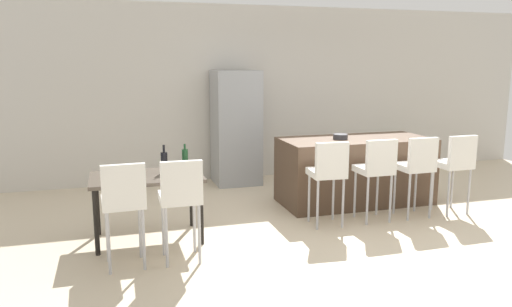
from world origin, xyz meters
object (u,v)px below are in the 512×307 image
bar_chair_far (456,161)px  refrigerator (236,128)px  dining_chair_far (181,194)px  fruit_bowl (340,137)px  dining_chair_near (124,198)px  bar_chair_middle (376,167)px  wine_bottle_near (164,162)px  potted_plant (397,155)px  bar_chair_left (328,170)px  kitchen_island (355,171)px  dining_table (147,182)px  wine_glass_left (112,170)px  wine_bottle_far (185,158)px  bar_chair_right (417,164)px

bar_chair_far → refrigerator: (-2.32, 2.45, 0.22)m
dining_chair_far → fruit_bowl: bearing=30.8°
dining_chair_near → refrigerator: 3.58m
bar_chair_middle → dining_chair_far: same height
bar_chair_far → wine_bottle_near: (-3.72, 0.21, 0.17)m
dining_chair_near → refrigerator: size_ratio=0.57×
refrigerator → potted_plant: size_ratio=3.48×
bar_chair_far → dining_chair_near: size_ratio=1.00×
bar_chair_left → dining_chair_near: size_ratio=1.00×
kitchen_island → refrigerator: bearing=129.5°
kitchen_island → refrigerator: size_ratio=1.14×
bar_chair_left → dining_table: (-2.12, 0.16, -0.04)m
fruit_bowl → potted_plant: bearing=39.4°
kitchen_island → dining_chair_far: (-2.66, -1.44, 0.24)m
wine_bottle_near → refrigerator: (1.40, 2.24, 0.05)m
wine_glass_left → fruit_bowl: bearing=16.7°
bar_chair_left → potted_plant: size_ratio=1.99×
fruit_bowl → potted_plant: size_ratio=0.38×
wine_bottle_far → wine_bottle_near: wine_bottle_near is taller
wine_bottle_far → wine_glass_left: (-0.83, -0.49, 0.01)m
wine_bottle_near → fruit_bowl: 2.57m
bar_chair_right → dining_table: size_ratio=0.87×
bar_chair_right → bar_chair_far: 0.58m
kitchen_island → wine_bottle_far: wine_bottle_far is taller
bar_chair_right → potted_plant: 2.79m
dining_table → dining_chair_far: 0.79m
dining_table → potted_plant: (4.62, 2.28, -0.36)m
bar_chair_right → fruit_bowl: bearing=127.4°
bar_chair_right → dining_chair_far: same height
wine_bottle_far → fruit_bowl: size_ratio=1.42×
wine_glass_left → kitchen_island: bearing=15.5°
dining_chair_near → wine_glass_left: 0.56m
kitchen_island → fruit_bowl: size_ratio=10.45×
wine_bottle_far → dining_chair_near: bearing=-126.0°
bar_chair_middle → bar_chair_right: 0.58m
bar_chair_middle → wine_bottle_near: bearing=175.3°
dining_table → wine_glass_left: (-0.36, -0.22, 0.20)m
dining_chair_far → wine_bottle_far: dining_chair_far is taller
bar_chair_left → dining_table: size_ratio=0.87×
bar_chair_far → wine_bottle_near: bearing=176.8°
dining_chair_near → bar_chair_left: bearing=13.8°
wine_bottle_near → fruit_bowl: bearing=14.5°
bar_chair_middle → dining_chair_near: size_ratio=1.00×
kitchen_island → wine_bottle_far: size_ratio=7.36×
bar_chair_middle → wine_bottle_near: 2.57m
dining_chair_near → wine_bottle_far: 1.27m
dining_chair_far → wine_glass_left: (-0.63, 0.52, 0.17)m
refrigerator → potted_plant: 3.08m
wine_bottle_far → wine_bottle_near: size_ratio=0.88×
dining_table → fruit_bowl: bearing=14.5°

